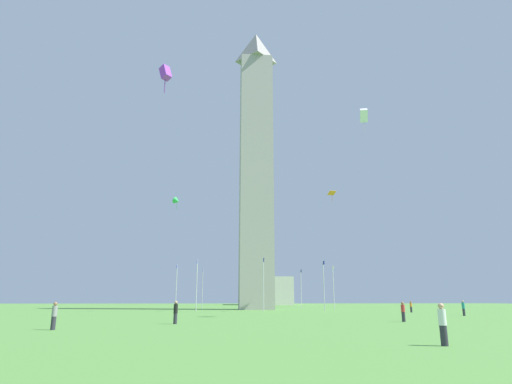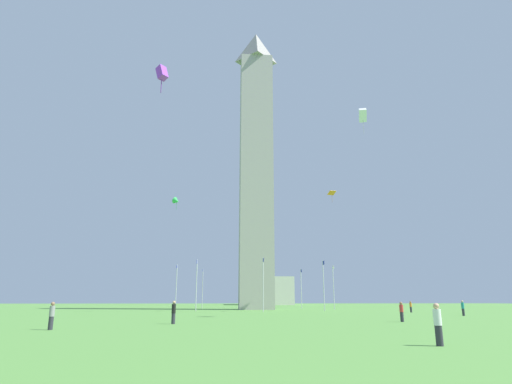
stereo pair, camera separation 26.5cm
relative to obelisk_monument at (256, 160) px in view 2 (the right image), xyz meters
name	(u,v)px [view 2 (the right image)]	position (x,y,z in m)	size (l,w,h in m)	color
ground_plane	(256,310)	(0.00, 0.00, -29.52)	(260.00, 260.00, 0.00)	#548C3D
obelisk_monument	(256,160)	(0.00, 0.00, 0.00)	(6.50, 6.50, 59.05)	#A8A399
flagpole_n	(263,282)	(15.10, 0.00, -24.97)	(1.12, 0.14, 8.33)	silver
flagpole_ne	(324,283)	(10.70, 10.64, -24.97)	(1.12, 0.14, 8.33)	silver
flagpole_e	(334,285)	(0.06, 15.05, -24.97)	(1.12, 0.14, 8.33)	silver
flagpole_se	(301,287)	(-10.58, 10.64, -24.97)	(1.12, 0.14, 8.33)	silver
flagpole_s	(251,287)	(-14.99, 0.00, -24.97)	(1.12, 0.14, 8.33)	silver
flagpole_sw	(203,286)	(-10.58, -10.64, -24.97)	(1.12, 0.14, 8.33)	silver
flagpole_w	(176,285)	(0.06, -15.05, -24.97)	(1.12, 0.14, 8.33)	silver
flagpole_nw	(197,282)	(10.70, -10.64, -24.97)	(1.12, 0.14, 8.33)	silver
person_red_shirt	(402,312)	(46.48, 8.93, -28.71)	(0.32, 0.32, 1.65)	#2D2D38
person_orange_shirt	(411,307)	(20.28, 21.22, -28.72)	(0.32, 0.32, 1.62)	#2D2D38
person_gray_shirt	(52,316)	(54.43, -16.89, -28.68)	(0.32, 0.32, 1.69)	#2D2D38
person_black_shirt	(174,312)	(48.33, -10.03, -28.66)	(0.32, 0.32, 1.74)	#2D2D38
person_white_shirt	(438,324)	(65.39, 2.59, -28.69)	(0.32, 0.32, 1.69)	#2D2D38
person_teal_shirt	(463,308)	(33.70, 21.58, -28.66)	(0.32, 0.32, 1.74)	#2D2D38
kite_green_delta	(177,201)	(14.19, -14.11, -12.05)	(1.63, 1.68, 2.17)	green
kite_white_box	(363,115)	(39.84, 9.02, -7.67)	(1.63, 1.12, 3.01)	white
kite_purple_box	(162,73)	(61.39, -9.83, -15.50)	(0.77, 0.79, 1.65)	purple
kite_orange_diamond	(332,193)	(8.91, 13.18, -8.89)	(1.48, 1.56, 2.12)	orange
distant_building	(266,291)	(-77.68, 9.68, -24.76)	(27.37, 16.52, 9.52)	beige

